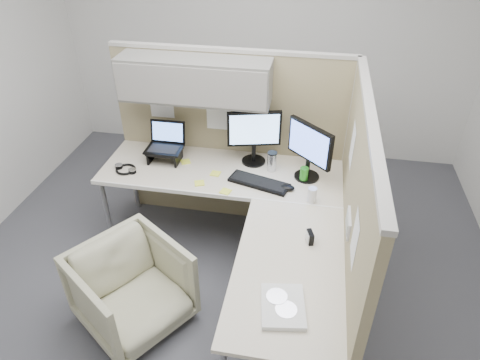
% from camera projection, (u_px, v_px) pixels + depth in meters
% --- Properties ---
extents(ground, '(4.50, 4.50, 0.00)m').
position_uv_depth(ground, '(222.00, 282.00, 3.48)').
color(ground, '#424248').
rests_on(ground, ground).
extents(partition_back, '(2.00, 0.36, 1.63)m').
position_uv_depth(partition_back, '(215.00, 113.00, 3.57)').
color(partition_back, '#9A8C65').
rests_on(partition_back, ground).
extents(partition_right, '(0.07, 2.03, 1.63)m').
position_uv_depth(partition_right, '(350.00, 223.00, 2.83)').
color(partition_right, '#9A8C65').
rests_on(partition_right, ground).
extents(desk, '(2.00, 1.98, 0.73)m').
position_uv_depth(desk, '(240.00, 208.00, 3.18)').
color(desk, beige).
rests_on(desk, ground).
extents(office_chair, '(0.91, 0.92, 0.70)m').
position_uv_depth(office_chair, '(131.00, 286.00, 2.99)').
color(office_chair, '#B7B391').
rests_on(office_chair, ground).
extents(monitor_left, '(0.44, 0.20, 0.47)m').
position_uv_depth(monitor_left, '(254.00, 133.00, 3.48)').
color(monitor_left, black).
rests_on(monitor_left, desk).
extents(monitor_right, '(0.35, 0.33, 0.47)m').
position_uv_depth(monitor_right, '(309.00, 148.00, 3.29)').
color(monitor_right, black).
rests_on(monitor_right, desk).
extents(laptop_station, '(0.30, 0.26, 0.31)m').
position_uv_depth(laptop_station, '(165.00, 147.00, 3.60)').
color(laptop_station, black).
rests_on(laptop_station, desk).
extents(keyboard, '(0.51, 0.29, 0.02)m').
position_uv_depth(keyboard, '(259.00, 183.00, 3.36)').
color(keyboard, black).
rests_on(keyboard, desk).
extents(mouse, '(0.12, 0.08, 0.04)m').
position_uv_depth(mouse, '(288.00, 188.00, 3.29)').
color(mouse, black).
rests_on(mouse, desk).
extents(travel_mug, '(0.08, 0.08, 0.17)m').
position_uv_depth(travel_mug, '(272.00, 161.00, 3.48)').
color(travel_mug, silver).
rests_on(travel_mug, desk).
extents(soda_can_green, '(0.07, 0.07, 0.12)m').
position_uv_depth(soda_can_green, '(312.00, 195.00, 3.14)').
color(soda_can_green, silver).
rests_on(soda_can_green, desk).
extents(soda_can_silver, '(0.07, 0.07, 0.12)m').
position_uv_depth(soda_can_silver, '(304.00, 174.00, 3.37)').
color(soda_can_silver, '#268C1E').
rests_on(soda_can_silver, desk).
extents(sticky_note_a, '(0.10, 0.10, 0.01)m').
position_uv_depth(sticky_note_a, '(199.00, 183.00, 3.36)').
color(sticky_note_a, '#E6EB3E').
rests_on(sticky_note_a, desk).
extents(sticky_note_b, '(0.09, 0.09, 0.01)m').
position_uv_depth(sticky_note_b, '(226.00, 191.00, 3.27)').
color(sticky_note_b, '#E6EB3E').
rests_on(sticky_note_b, desk).
extents(sticky_note_d, '(0.08, 0.08, 0.01)m').
position_uv_depth(sticky_note_d, '(215.00, 174.00, 3.48)').
color(sticky_note_d, '#E6EB3E').
rests_on(sticky_note_d, desk).
extents(sticky_note_c, '(0.10, 0.10, 0.01)m').
position_uv_depth(sticky_note_c, '(186.00, 162.00, 3.63)').
color(sticky_note_c, '#E6EB3E').
rests_on(sticky_note_c, desk).
extents(headphones, '(0.21, 0.21, 0.03)m').
position_uv_depth(headphones, '(126.00, 169.00, 3.52)').
color(headphones, black).
rests_on(headphones, desk).
extents(paper_stack, '(0.28, 0.33, 0.03)m').
position_uv_depth(paper_stack, '(283.00, 306.00, 2.36)').
color(paper_stack, white).
rests_on(paper_stack, desk).
extents(desk_clock, '(0.06, 0.09, 0.08)m').
position_uv_depth(desk_clock, '(310.00, 237.00, 2.79)').
color(desk_clock, black).
rests_on(desk_clock, desk).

